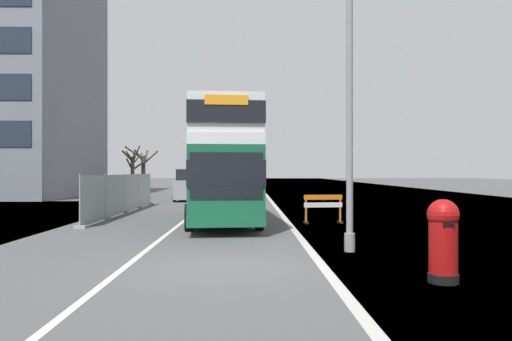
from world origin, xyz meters
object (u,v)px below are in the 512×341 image
object	(u,v)px
red_pillar_postbox	(443,237)
car_oncoming_near	(189,186)
lamppost_foreground	(350,86)
roadworks_barrier	(323,205)
double_decker_bus	(222,163)
car_receding_mid	(234,184)

from	to	relation	value
red_pillar_postbox	car_oncoming_near	world-z (taller)	car_oncoming_near
lamppost_foreground	car_oncoming_near	bearing A→B (deg)	106.80
red_pillar_postbox	roadworks_barrier	distance (m)	11.15
lamppost_foreground	red_pillar_postbox	world-z (taller)	lamppost_foreground
roadworks_barrier	double_decker_bus	bearing A→B (deg)	168.37
car_oncoming_near	lamppost_foreground	bearing A→B (deg)	-73.20
double_decker_bus	lamppost_foreground	distance (m)	9.28
lamppost_foreground	car_oncoming_near	size ratio (longest dim) A/B	2.25
lamppost_foreground	red_pillar_postbox	xyz separation A→B (m)	(1.06, -3.79, -3.60)
car_oncoming_near	car_receding_mid	size ratio (longest dim) A/B	1.07
double_decker_bus	lamppost_foreground	size ratio (longest dim) A/B	1.19
double_decker_bus	car_oncoming_near	size ratio (longest dim) A/B	2.67
double_decker_bus	car_receding_mid	bearing A→B (deg)	90.24
lamppost_foreground	car_receding_mid	distance (m)	32.55
lamppost_foreground	roadworks_barrier	bearing A→B (deg)	86.96
double_decker_bus	lamppost_foreground	bearing A→B (deg)	-64.78
car_oncoming_near	car_receding_mid	distance (m)	9.31
lamppost_foreground	car_receding_mid	size ratio (longest dim) A/B	2.42
roadworks_barrier	car_oncoming_near	distance (m)	17.63
roadworks_barrier	car_oncoming_near	xyz separation A→B (m)	(-7.43, 15.99, 0.33)
lamppost_foreground	roadworks_barrier	xyz separation A→B (m)	(0.39, 7.34, -3.74)
car_oncoming_near	red_pillar_postbox	bearing A→B (deg)	-73.37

